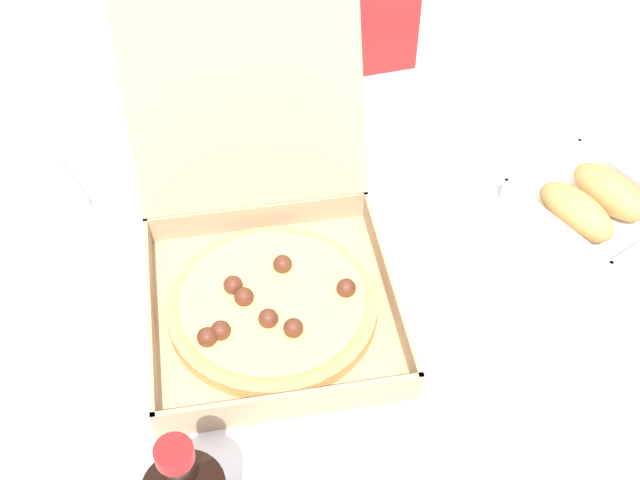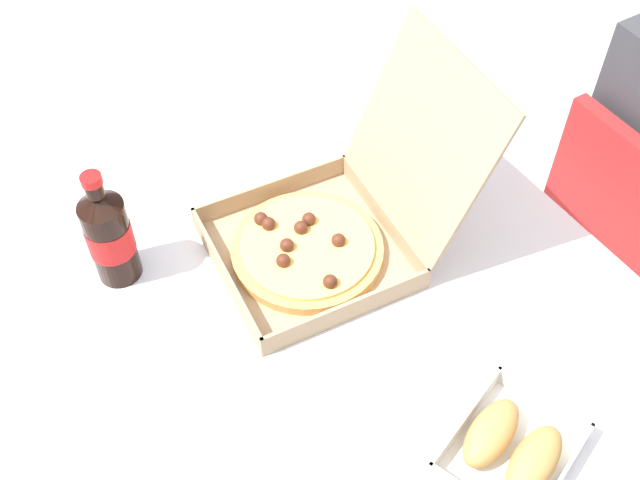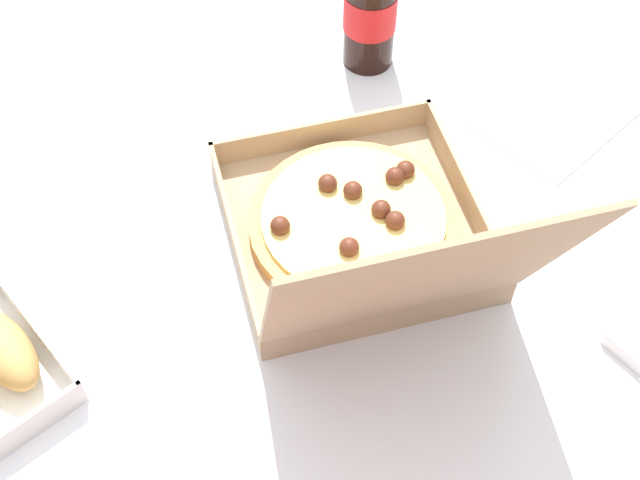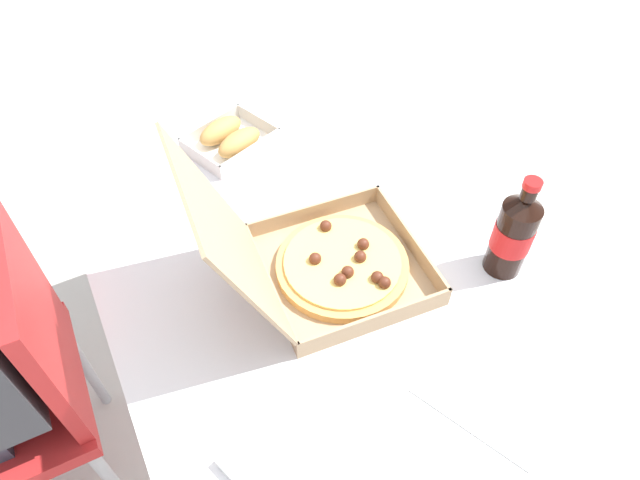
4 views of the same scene
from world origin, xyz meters
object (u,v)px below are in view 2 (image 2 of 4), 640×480
bread_side_box (512,448)px  paper_menu (177,156)px  napkin_pile (356,106)px  chair (640,257)px  cola_bottle (109,235)px  pizza_box_open (327,230)px

bread_side_box → paper_menu: bearing=-170.5°
bread_side_box → napkin_pile: bearing=162.4°
chair → bread_side_box: (0.25, -0.63, 0.26)m
chair → cola_bottle: 1.07m
pizza_box_open → napkin_pile: size_ratio=4.00×
bread_side_box → cola_bottle: 0.68m
pizza_box_open → paper_menu: (-0.34, -0.12, -0.04)m
chair → paper_menu: (-0.55, -0.76, 0.23)m
pizza_box_open → napkin_pile: 0.37m
cola_bottle → bread_side_box: bearing=29.3°
cola_bottle → paper_menu: cola_bottle is taller
napkin_pile → pizza_box_open: bearing=-41.5°
napkin_pile → cola_bottle: bearing=-76.3°
pizza_box_open → chair: bearing=72.1°
paper_menu → napkin_pile: size_ratio=1.91×
cola_bottle → paper_menu: 0.30m
pizza_box_open → cola_bottle: bearing=-113.6°
cola_bottle → paper_menu: size_ratio=1.07×
pizza_box_open → bread_side_box: bearing=1.7°
bread_side_box → paper_menu: 0.80m
chair → pizza_box_open: size_ratio=1.89×
bread_side_box → cola_bottle: (-0.59, -0.33, 0.07)m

